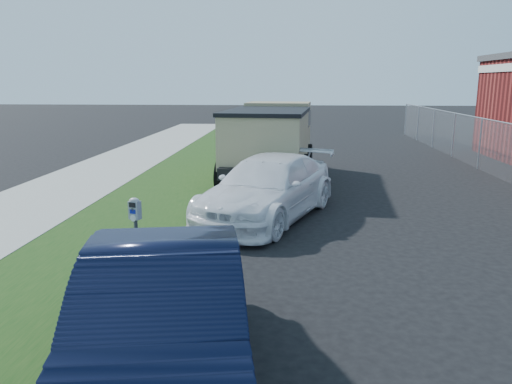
# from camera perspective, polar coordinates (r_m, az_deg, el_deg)

# --- Properties ---
(ground) EXTENTS (120.00, 120.00, 0.00)m
(ground) POSITION_cam_1_polar(r_m,az_deg,el_deg) (8.87, 8.68, -7.86)
(ground) COLOR black
(ground) RESTS_ON ground
(streetside) EXTENTS (6.12, 50.00, 0.15)m
(streetside) POSITION_cam_1_polar(r_m,az_deg,el_deg) (11.75, -20.37, -3.08)
(streetside) COLOR gray
(streetside) RESTS_ON ground
(parking_meter) EXTENTS (0.20, 0.16, 1.26)m
(parking_meter) POSITION_cam_1_polar(r_m,az_deg,el_deg) (7.68, -13.62, -3.18)
(parking_meter) COLOR #3F4247
(parking_meter) RESTS_ON ground
(white_wagon) EXTENTS (3.58, 5.19, 1.40)m
(white_wagon) POSITION_cam_1_polar(r_m,az_deg,el_deg) (11.43, 1.47, 0.54)
(white_wagon) COLOR white
(white_wagon) RESTS_ON ground
(navy_sedan) EXTENTS (2.34, 4.67, 1.47)m
(navy_sedan) POSITION_cam_1_polar(r_m,az_deg,el_deg) (5.14, -10.61, -14.63)
(navy_sedan) COLOR black
(navy_sedan) RESTS_ON ground
(dump_truck) EXTENTS (2.87, 6.21, 2.36)m
(dump_truck) POSITION_cam_1_polar(r_m,az_deg,el_deg) (16.07, 1.79, 6.28)
(dump_truck) COLOR black
(dump_truck) RESTS_ON ground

